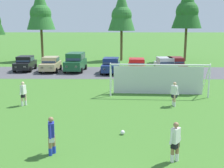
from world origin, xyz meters
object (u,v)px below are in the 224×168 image
Objects in this scene: parked_car_slot_far_right at (175,65)px; parked_car_slot_center_right at (136,66)px; soccer_ball at (123,132)px; parked_car_slot_right at (165,65)px; soccer_goal at (158,78)px; player_defender_far at (52,136)px; player_striker_near at (175,142)px; parked_car_slot_far_left at (25,63)px; player_winger_right at (23,94)px; parked_car_slot_left at (51,64)px; parked_car_slot_center_left at (76,62)px; player_winger_left at (174,94)px; parked_car_slot_center at (111,65)px.

parked_car_slot_center_right is at bearing -163.60° from parked_car_slot_far_right.
parked_car_slot_right is at bearing 74.59° from soccer_ball.
soccer_goal reaches higher than parked_car_slot_center_right.
player_defender_far is at bearing -111.17° from parked_car_slot_right.
parked_car_slot_far_right is at bearing 71.46° from soccer_ball.
player_defender_far is 0.39× the size of parked_car_slot_far_right.
player_striker_near is 22.15m from parked_car_slot_right.
soccer_ball is at bearing -61.14° from parked_car_slot_far_left.
player_defender_far is at bearing -113.73° from parked_car_slot_far_right.
parked_car_slot_right is 1.02× the size of parked_car_slot_far_right.
parked_car_slot_left is (-1.43, 14.46, 0.05)m from player_winger_right.
player_defender_far is (-3.00, -2.26, 0.71)m from soccer_ball.
parked_car_slot_left reaches higher than player_defender_far.
parked_car_slot_far_right reaches higher than player_defender_far.
player_winger_right is at bearing -95.67° from parked_car_slot_center_left.
parked_car_slot_far_right is at bearing -1.09° from parked_car_slot_left.
soccer_goal is at bearing 60.88° from player_defender_far.
parked_car_slot_right is (16.42, -1.17, 0.00)m from parked_car_slot_far_left.
soccer_ball is 21.16m from parked_car_slot_left.
parked_car_slot_far_right is (17.63, -0.95, 0.00)m from parked_car_slot_far_left.
player_winger_right is at bearing -132.55° from parked_car_slot_far_right.
soccer_ball is 0.05× the size of parked_car_slot_center_right.
soccer_goal is at bearing -107.98° from parked_car_slot_far_right.
player_defender_far is 0.39× the size of parked_car_slot_left.
player_winger_right is 14.80m from parked_car_slot_center_left.
player_winger_left is at bearing 0.22° from player_winger_right.
parked_car_slot_center_right is (-1.63, 12.80, 0.05)m from player_winger_left.
player_defender_far is at bearing -84.62° from parked_car_slot_center_left.
soccer_goal is 4.58× the size of player_defender_far.
parked_car_slot_left is 13.25m from parked_car_slot_right.
soccer_ball is 0.03× the size of soccer_goal.
soccer_ball is at bearing -124.50° from player_winger_left.
parked_car_slot_center_right is at bearing 97.25° from player_winger_left.
soccer_goal is (2.94, 8.42, 1.18)m from soccer_ball.
parked_car_slot_center_right is (7.00, -1.88, -0.24)m from parked_car_slot_center_left.
parked_car_slot_center is 1.00× the size of parked_car_slot_right.
parked_car_slot_far_left is at bearing 176.93° from parked_car_slot_far_right.
player_winger_left is at bearing 79.03° from player_striker_near.
parked_car_slot_center_left reaches higher than parked_car_slot_far_left.
soccer_goal reaches higher than soccer_ball.
player_winger_right is at bearing -123.38° from parked_car_slot_center_right.
parked_car_slot_center is at bearing 97.80° from player_striker_near.
parked_car_slot_left is 0.89× the size of parked_car_slot_center_left.
player_striker_near is 8.14m from player_winger_left.
parked_car_slot_center_left is 7.25m from parked_car_slot_center_right.
soccer_goal is 11.46m from parked_car_slot_far_right.
player_winger_left is 0.38× the size of parked_car_slot_center.
soccer_ball is 18.62m from parked_car_slot_center.
parked_car_slot_right reaches higher than player_winger_left.
parked_car_slot_far_right is (7.41, 0.73, 0.00)m from parked_car_slot_center.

